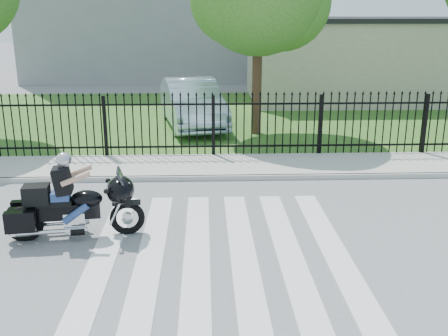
{
  "coord_description": "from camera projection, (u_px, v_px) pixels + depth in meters",
  "views": [
    {
      "loc": [
        -0.24,
        -8.32,
        4.06
      ],
      "look_at": [
        0.14,
        1.74,
        1.0
      ],
      "focal_mm": 42.0,
      "sensor_mm": 36.0,
      "label": 1
    }
  ],
  "objects": [
    {
      "name": "grass_strip",
      "position": [
        211.0,
        116.0,
        20.61
      ],
      "size": [
        40.0,
        12.0,
        0.02
      ],
      "primitive_type": "cube",
      "color": "#29551D",
      "rests_on": "ground"
    },
    {
      "name": "ground",
      "position": [
        220.0,
        252.0,
        9.14
      ],
      "size": [
        120.0,
        120.0,
        0.0
      ],
      "primitive_type": "plane",
      "color": "slate",
      "rests_on": "ground"
    },
    {
      "name": "iron_fence",
      "position": [
        213.0,
        127.0,
        14.62
      ],
      "size": [
        26.0,
        0.04,
        1.8
      ],
      "color": "black",
      "rests_on": "ground"
    },
    {
      "name": "building_low",
      "position": [
        361.0,
        61.0,
        24.19
      ],
      "size": [
        10.0,
        6.0,
        3.5
      ],
      "primitive_type": "cube",
      "color": "beige",
      "rests_on": "ground"
    },
    {
      "name": "parked_car",
      "position": [
        192.0,
        103.0,
        18.64
      ],
      "size": [
        2.67,
        5.3,
        1.67
      ],
      "primitive_type": "imported",
      "rotation": [
        0.0,
        0.0,
        0.19
      ],
      "color": "#A9C4D5",
      "rests_on": "grass_strip"
    },
    {
      "name": "building_low_roof",
      "position": [
        364.0,
        20.0,
        23.65
      ],
      "size": [
        10.2,
        6.2,
        0.2
      ],
      "primitive_type": "cube",
      "color": "black",
      "rests_on": "building_low"
    },
    {
      "name": "motorcycle_rider",
      "position": [
        71.0,
        203.0,
        9.54
      ],
      "size": [
        2.52,
        0.98,
        1.67
      ],
      "rotation": [
        0.0,
        0.0,
        0.12
      ],
      "color": "black",
      "rests_on": "ground"
    },
    {
      "name": "curb",
      "position": [
        215.0,
        178.0,
        12.95
      ],
      "size": [
        40.0,
        0.12,
        0.12
      ],
      "primitive_type": "cube",
      "color": "#ADAAA3",
      "rests_on": "ground"
    },
    {
      "name": "sidewalk",
      "position": [
        214.0,
        166.0,
        13.91
      ],
      "size": [
        40.0,
        2.0,
        0.12
      ],
      "primitive_type": "cube",
      "color": "#ADAAA3",
      "rests_on": "ground"
    },
    {
      "name": "crosswalk",
      "position": [
        220.0,
        251.0,
        9.14
      ],
      "size": [
        5.0,
        5.5,
        0.01
      ],
      "primitive_type": null,
      "color": "silver",
      "rests_on": "ground"
    }
  ]
}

